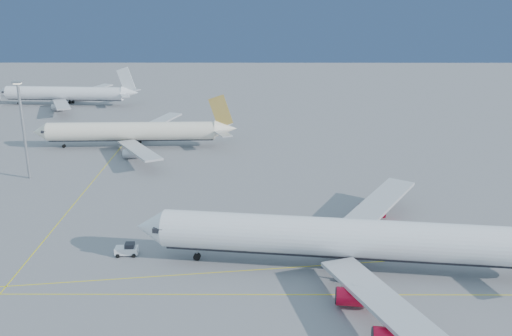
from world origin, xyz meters
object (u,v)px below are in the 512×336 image
airliner_third (68,94)px  pushback_tug (127,250)px  airliner_etihad (136,131)px  airliner_virgin (356,239)px  light_mast (22,122)px

airliner_third → pushback_tug: bearing=-64.8°
airliner_etihad → pushback_tug: airliner_etihad is taller
airliner_virgin → airliner_etihad: bearing=132.0°
airliner_virgin → airliner_etihad: size_ratio=1.27×
pushback_tug → airliner_etihad: bearing=98.1°
airliner_etihad → light_mast: 35.96m
airliner_third → pushback_tug: (50.97, -128.27, -3.56)m
airliner_virgin → pushback_tug: bearing=179.7°
pushback_tug → light_mast: bearing=126.7°
airliner_virgin → airliner_etihad: 90.57m
airliner_third → light_mast: light_mast is taller
airliner_virgin → pushback_tug: (-39.43, 5.22, -4.54)m
pushback_tug → light_mast: 54.74m
airliner_virgin → light_mast: bearing=154.5°
pushback_tug → airliner_virgin: bearing=-9.6°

